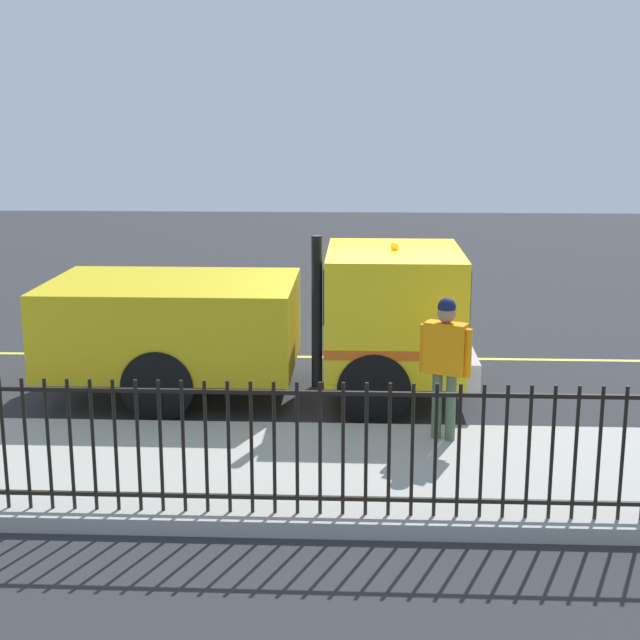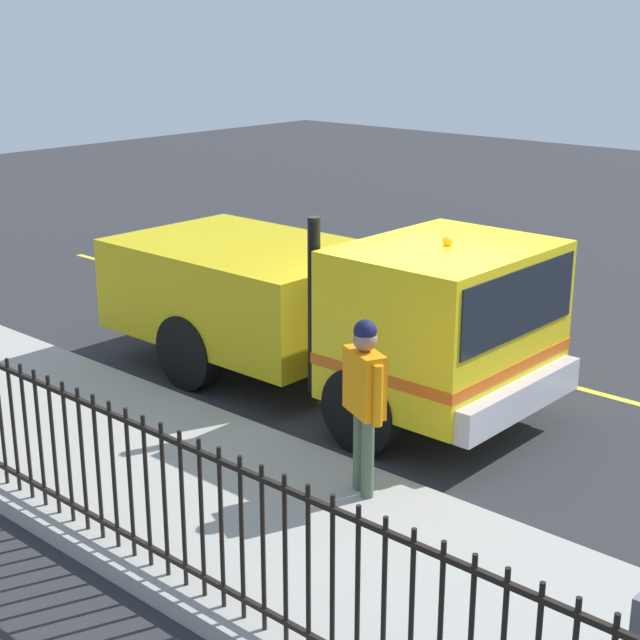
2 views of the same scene
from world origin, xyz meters
name	(u,v)px [view 2 (image 2 of 2)]	position (x,y,z in m)	size (l,w,h in m)	color
ground_plane	(428,424)	(0.00, 0.00, 0.00)	(49.07, 49.07, 0.00)	#2B2B2D
sidewalk_slab	(240,512)	(3.00, 0.00, 0.08)	(2.88, 22.30, 0.16)	#A3A099
lane_marking	(526,374)	(-2.18, 0.00, 0.00)	(0.12, 20.07, 0.01)	yellow
work_truck	(343,303)	(0.01, -1.30, 1.20)	(2.41, 5.92, 2.46)	yellow
worker_standing	(364,389)	(2.06, 0.71, 1.22)	(0.40, 0.59, 1.72)	orange
iron_fence	(130,483)	(4.21, 0.00, 0.84)	(0.04, 18.99, 1.33)	black
traffic_cone	(365,323)	(-1.63, -2.29, 0.35)	(0.49, 0.49, 0.70)	orange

